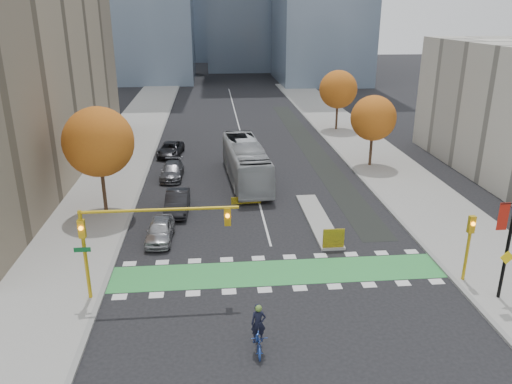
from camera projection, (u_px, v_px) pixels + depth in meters
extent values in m
plane|color=black|center=(281.00, 285.00, 28.41)|extent=(300.00, 300.00, 0.00)
cube|color=gray|center=(106.00, 179.00, 45.93)|extent=(7.00, 120.00, 0.15)
cube|color=gray|center=(391.00, 171.00, 48.24)|extent=(7.00, 120.00, 0.15)
cube|color=gray|center=(145.00, 178.00, 46.23)|extent=(0.30, 120.00, 0.16)
cube|color=gray|center=(356.00, 172.00, 47.94)|extent=(0.30, 120.00, 0.16)
cube|color=green|center=(278.00, 272.00, 29.81)|extent=(20.00, 3.00, 0.01)
cube|color=silver|center=(239.00, 128.00, 65.80)|extent=(0.15, 70.00, 0.01)
cube|color=black|center=(310.00, 147.00, 57.10)|extent=(2.50, 50.00, 0.01)
cube|color=gray|center=(318.00, 219.00, 37.14)|extent=(1.60, 10.00, 0.16)
cube|color=yellow|center=(334.00, 238.00, 32.41)|extent=(1.40, 0.12, 1.30)
cylinder|color=#332114|center=(103.00, 180.00, 37.70)|extent=(0.28, 0.28, 5.25)
sphere|color=#A84314|center=(99.00, 142.00, 36.67)|extent=(5.20, 5.20, 5.20)
cylinder|color=#332114|center=(371.00, 144.00, 49.22)|extent=(0.28, 0.28, 4.55)
sphere|color=#A84314|center=(373.00, 118.00, 48.32)|extent=(4.40, 4.40, 4.40)
cylinder|color=#332114|center=(337.00, 111.00, 64.16)|extent=(0.28, 0.28, 4.90)
sphere|color=#A84314|center=(338.00, 89.00, 63.19)|extent=(4.80, 4.80, 4.80)
cylinder|color=#BF9914|center=(85.00, 257.00, 26.15)|extent=(0.20, 0.20, 5.20)
cylinder|color=#BF9914|center=(159.00, 210.00, 25.63)|extent=(8.20, 0.16, 0.16)
cube|color=#BF9914|center=(82.00, 229.00, 25.60)|extent=(0.35, 0.28, 1.00)
sphere|color=orange|center=(81.00, 228.00, 25.40)|extent=(0.22, 0.22, 0.22)
cube|color=#BF9914|center=(227.00, 216.00, 26.10)|extent=(0.35, 0.28, 1.00)
sphere|color=orange|center=(228.00, 216.00, 25.90)|extent=(0.22, 0.22, 0.22)
cube|color=#0C5926|center=(82.00, 250.00, 25.57)|extent=(0.85, 0.04, 0.25)
cylinder|color=#BF9914|center=(467.00, 250.00, 28.15)|extent=(0.18, 0.18, 4.00)
cube|color=#BF9914|center=(471.00, 224.00, 27.60)|extent=(0.35, 0.28, 1.00)
sphere|color=orange|center=(473.00, 224.00, 27.40)|extent=(0.22, 0.22, 0.22)
cylinder|color=black|center=(510.00, 232.00, 25.68)|extent=(0.18, 0.18, 8.00)
cube|color=#B01C10|center=(503.00, 216.00, 25.32)|extent=(0.55, 0.03, 1.50)
cube|color=yellow|center=(507.00, 258.00, 26.05)|extent=(0.78, 0.04, 0.78)
imported|color=#203F96|center=(258.00, 340.00, 22.83)|extent=(0.73, 2.09, 1.10)
imported|color=black|center=(258.00, 323.00, 22.51)|extent=(0.68, 0.45, 1.86)
sphere|color=#597F2D|center=(258.00, 308.00, 22.24)|extent=(0.32, 0.32, 0.32)
imported|color=#A2A6AA|center=(246.00, 162.00, 45.15)|extent=(3.87, 12.93, 3.55)
imported|color=#98989D|center=(160.00, 230.00, 33.77)|extent=(1.92, 4.40, 1.47)
imported|color=black|center=(177.00, 202.00, 38.50)|extent=(1.84, 4.91, 1.60)
imported|color=#4C4D51|center=(172.00, 171.00, 46.25)|extent=(2.16, 4.93, 1.41)
imported|color=black|center=(170.00, 149.00, 53.41)|extent=(2.93, 5.28, 1.40)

